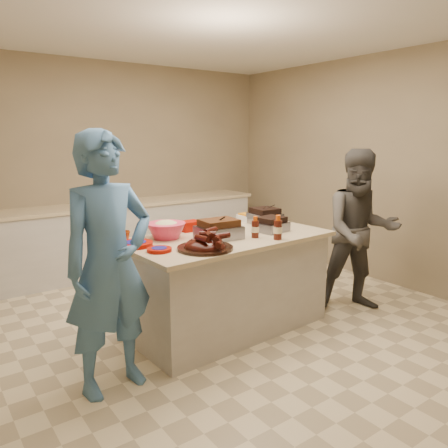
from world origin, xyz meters
TOP-DOWN VIEW (x-y plane):
  - room at (0.00, 0.00)m, footprint 4.50×5.00m
  - back_counter at (0.00, 2.20)m, footprint 3.60×0.64m
  - island at (-0.08, -0.08)m, footprint 1.89×1.05m
  - rib_platter at (-0.50, -0.36)m, footprint 0.55×0.55m
  - pulled_pork_tray at (-0.21, -0.12)m, footprint 0.38×0.30m
  - brisket_tray at (0.36, -0.17)m, footprint 0.31×0.27m
  - roasting_pan at (0.55, 0.14)m, footprint 0.30×0.30m
  - coleslaw_bowl at (-0.57, 0.16)m, footprint 0.35×0.35m
  - sausage_plate at (0.05, 0.14)m, footprint 0.30×0.30m
  - mac_cheese_dish at (0.58, 0.34)m, footprint 0.32×0.23m
  - bbq_bottle_a at (0.07, -0.28)m, footprint 0.07×0.07m
  - bbq_bottle_b at (0.19, -0.44)m, footprint 0.07×0.07m
  - mustard_bottle at (-0.33, -0.01)m, footprint 0.04×0.04m
  - sauce_bowl at (-0.10, 0.07)m, footprint 0.15×0.05m
  - plate_stack_large at (-0.91, 0.06)m, footprint 0.29×0.29m
  - plate_stack_small at (-0.83, -0.20)m, footprint 0.20×0.20m
  - plastic_cup at (-0.91, 0.27)m, footprint 0.10×0.09m
  - basket_stack at (-0.24, 0.30)m, footprint 0.18×0.14m
  - guest_blue at (-1.31, -0.40)m, footprint 0.90×1.87m
  - guest_gray at (1.28, -0.48)m, footprint 1.58×1.79m

SIDE VIEW (x-z plane):
  - room at x=0.00m, z-range -1.35..1.35m
  - island at x=-0.08m, z-range -0.44..0.44m
  - guest_blue at x=-1.31m, z-range -0.22..0.22m
  - guest_gray at x=1.28m, z-range -0.31..0.31m
  - back_counter at x=0.00m, z-range 0.00..0.90m
  - rib_platter at x=-0.50m, z-range 0.78..0.96m
  - pulled_pork_tray at x=-0.21m, z-range 0.82..0.93m
  - brisket_tray at x=0.36m, z-range 0.83..0.92m
  - roasting_pan at x=0.55m, z-range 0.82..0.93m
  - coleslaw_bowl at x=-0.57m, z-range 0.76..0.99m
  - sausage_plate at x=0.05m, z-range 0.85..0.90m
  - mac_cheese_dish at x=0.58m, z-range 0.83..0.91m
  - bbq_bottle_a at x=0.07m, z-range 0.78..0.97m
  - bbq_bottle_b at x=0.19m, z-range 0.77..0.98m
  - mustard_bottle at x=-0.33m, z-range 0.82..0.93m
  - sauce_bowl at x=-0.10m, z-range 0.80..0.95m
  - plate_stack_large at x=-0.91m, z-range 0.86..0.89m
  - plate_stack_small at x=-0.83m, z-range 0.86..0.89m
  - plastic_cup at x=-0.91m, z-range 0.83..0.92m
  - basket_stack at x=-0.24m, z-range 0.83..0.92m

